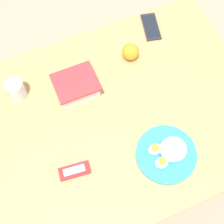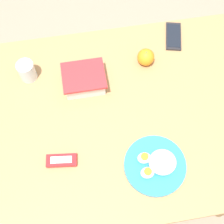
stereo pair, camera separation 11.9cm
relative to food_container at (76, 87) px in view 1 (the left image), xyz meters
The scene contains 8 objects.
ground_plane 0.78m from the food_container, 52.71° to the right, with size 10.00×10.00×0.00m, color gray.
table 0.23m from the food_container, 52.71° to the right, with size 1.13×0.85×0.72m.
food_container is the anchor object (origin of this frame).
orange_fruit 0.28m from the food_container, 13.76° to the left, with size 0.07×0.07×0.07m.
rice_plate 0.44m from the food_container, 61.24° to the right, with size 0.23×0.23×0.06m.
candy_bar 0.33m from the food_container, 112.01° to the right, with size 0.12×0.06×0.02m.
cell_phone 0.45m from the food_container, 22.56° to the left, with size 0.10×0.16×0.01m.
drinking_glass 0.24m from the food_container, 161.52° to the left, with size 0.07×0.07×0.09m.
Camera 1 is at (-0.23, -0.46, 1.84)m, focal length 50.00 mm.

